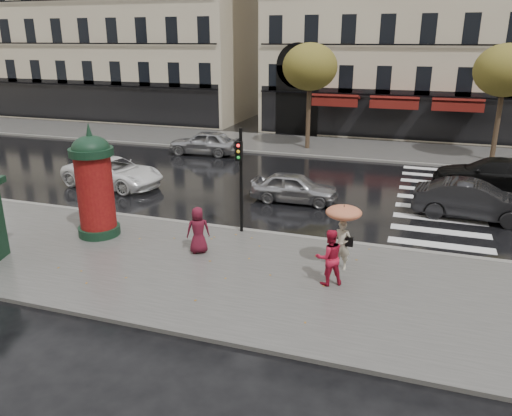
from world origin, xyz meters
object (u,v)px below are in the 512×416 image
(woman_umbrella, at_px, (343,227))
(woman_red, at_px, (329,257))
(man_burgundy, at_px, (198,230))
(car_silver, at_px, (295,188))
(car_far_silver, at_px, (204,143))
(car_white, at_px, (113,172))
(car_black, at_px, (491,174))
(traffic_light, at_px, (240,171))
(car_darkgrey, at_px, (474,201))
(morris_column, at_px, (94,183))

(woman_umbrella, xyz_separation_m, woman_red, (-0.18, -1.14, -0.54))
(man_burgundy, distance_m, car_silver, 6.82)
(woman_red, relative_size, car_far_silver, 0.38)
(woman_umbrella, xyz_separation_m, car_white, (-12.08, 5.92, -0.80))
(woman_umbrella, distance_m, car_black, 12.40)
(woman_umbrella, height_order, traffic_light, traffic_light)
(car_darkgrey, bearing_deg, car_black, -7.88)
(traffic_light, height_order, car_black, traffic_light)
(traffic_light, bearing_deg, man_burgundy, -107.56)
(woman_umbrella, bearing_deg, car_black, 64.61)
(car_darkgrey, relative_size, car_far_silver, 1.06)
(car_darkgrey, bearing_deg, traffic_light, 124.37)
(car_darkgrey, relative_size, car_black, 0.88)
(woman_umbrella, bearing_deg, morris_column, 179.74)
(car_darkgrey, relative_size, car_white, 0.92)
(car_black, bearing_deg, morris_column, -46.29)
(woman_umbrella, height_order, woman_red, woman_umbrella)
(man_burgundy, relative_size, car_black, 0.30)
(car_darkgrey, bearing_deg, man_burgundy, 132.46)
(car_darkgrey, height_order, car_far_silver, car_darkgrey)
(man_burgundy, distance_m, traffic_light, 2.76)
(car_darkgrey, height_order, car_black, car_darkgrey)
(woman_umbrella, distance_m, morris_column, 8.80)
(morris_column, bearing_deg, car_far_silver, 98.21)
(woman_red, distance_m, car_black, 13.49)
(morris_column, bearing_deg, woman_umbrella, -0.26)
(car_silver, relative_size, car_black, 0.74)
(traffic_light, distance_m, car_far_silver, 13.80)
(woman_umbrella, distance_m, car_darkgrey, 7.77)
(woman_red, distance_m, car_white, 13.84)
(woman_umbrella, distance_m, car_silver, 7.11)
(man_burgundy, height_order, car_black, man_burgundy)
(woman_umbrella, height_order, morris_column, morris_column)
(car_darkgrey, xyz_separation_m, car_white, (-16.30, -0.56, -0.06))
(woman_red, bearing_deg, car_white, -60.01)
(morris_column, xyz_separation_m, car_darkgrey, (12.99, 6.44, -1.32))
(morris_column, relative_size, car_silver, 1.06)
(car_silver, distance_m, car_black, 9.70)
(car_silver, xyz_separation_m, car_far_silver, (-7.67, 7.46, 0.09))
(car_black, bearing_deg, car_silver, -54.68)
(morris_column, bearing_deg, car_black, 38.34)
(woman_umbrella, bearing_deg, man_burgundy, -176.54)
(traffic_light, relative_size, car_far_silver, 0.88)
(car_silver, bearing_deg, man_burgundy, 165.65)
(woman_umbrella, height_order, car_silver, woman_umbrella)
(woman_umbrella, xyz_separation_m, car_silver, (-3.10, 6.34, -0.84))
(morris_column, bearing_deg, man_burgundy, -4.51)
(car_black, bearing_deg, car_far_silver, -93.90)
(car_silver, bearing_deg, woman_umbrella, -154.86)
(car_silver, distance_m, car_darkgrey, 7.31)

